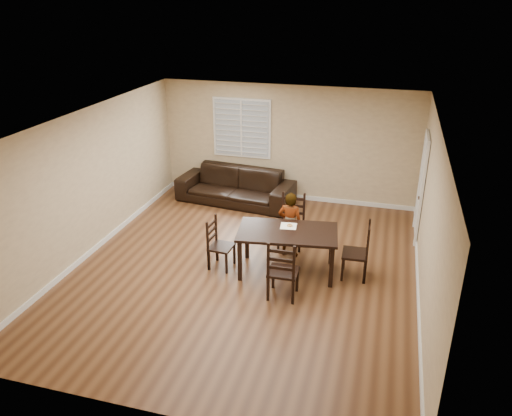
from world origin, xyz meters
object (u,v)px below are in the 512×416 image
at_px(chair_near, 292,221).
at_px(chair_right, 363,253).
at_px(sofa, 235,186).
at_px(donut, 290,225).
at_px(dining_table, 287,235).
at_px(child, 290,224).
at_px(chair_far, 282,274).
at_px(chair_left, 216,245).

distance_m(chair_near, chair_right, 1.69).
xyz_separation_m(chair_right, sofa, (-3.13, 2.65, -0.08)).
bearing_deg(donut, dining_table, -88.82).
height_order(child, sofa, child).
relative_size(chair_near, sofa, 0.39).
relative_size(dining_table, sofa, 0.67).
height_order(dining_table, child, child).
relative_size(child, sofa, 0.47).
height_order(chair_far, child, child).
relative_size(chair_far, chair_right, 1.01).
distance_m(chair_near, child, 0.49).
bearing_deg(chair_far, chair_right, -139.22).
bearing_deg(chair_left, child, -53.26).
bearing_deg(chair_near, dining_table, -84.30).
distance_m(chair_near, chair_left, 1.68).
bearing_deg(chair_near, donut, -83.09).
relative_size(child, donut, 12.58).
xyz_separation_m(chair_near, sofa, (-1.71, 1.72, -0.09)).
height_order(chair_far, donut, chair_far).
distance_m(chair_right, child, 1.45).
height_order(chair_left, child, child).
height_order(chair_right, sofa, chair_right).
height_order(chair_near, sofa, chair_near).
xyz_separation_m(chair_right, donut, (-1.29, 0.04, 0.36)).
distance_m(chair_left, donut, 1.38).
distance_m(dining_table, chair_near, 1.11).
bearing_deg(chair_far, chair_left, -29.58).
bearing_deg(sofa, child, -44.68).
xyz_separation_m(chair_near, chair_left, (-1.15, -1.23, -0.05)).
distance_m(dining_table, chair_far, 0.94).
bearing_deg(child, chair_left, 37.07).
height_order(chair_near, chair_far, chair_near).
xyz_separation_m(chair_near, donut, (0.12, -0.89, 0.35)).
xyz_separation_m(chair_near, child, (0.05, -0.47, 0.15)).
bearing_deg(child, sofa, -46.51).
distance_m(dining_table, chair_right, 1.32).
bearing_deg(child, dining_table, 102.22).
relative_size(chair_left, child, 0.74).
relative_size(dining_table, chair_near, 1.72).
height_order(chair_left, sofa, chair_left).
bearing_deg(dining_table, chair_near, 89.24).
relative_size(chair_far, child, 0.83).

